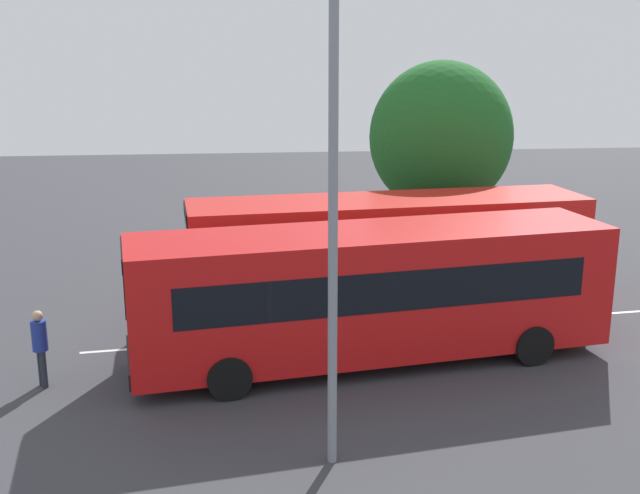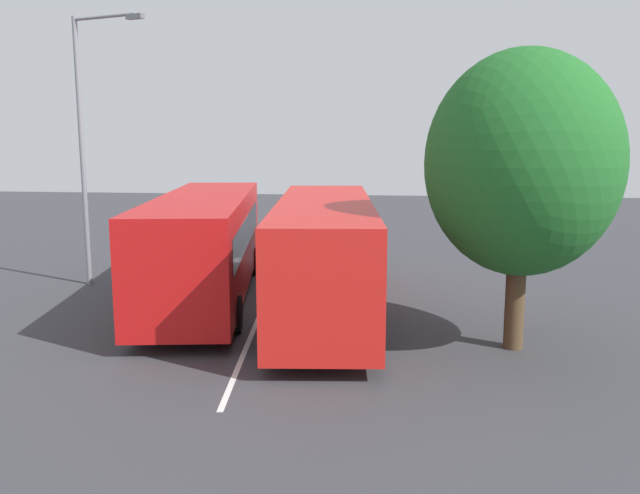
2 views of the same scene
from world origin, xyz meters
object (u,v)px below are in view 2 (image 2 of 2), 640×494
Objects in this scene: pedestrian at (240,231)px; depot_tree at (522,164)px; bus_far_left at (325,251)px; bus_center_left at (205,242)px; street_lamp at (87,134)px.

pedestrian is 0.25× the size of depot_tree.
pedestrian is (8.25, 4.33, -0.69)m from bus_far_left.
bus_center_left is at bearing 67.98° from bus_far_left.
bus_far_left is 5.89m from depot_tree.
bus_far_left is 1.31× the size of street_lamp.
bus_far_left is at bearing -115.23° from bus_center_left.
street_lamp is (1.35, 4.11, 3.14)m from bus_center_left.
bus_center_left is 1.32× the size of street_lamp.
bus_center_left is 7.23m from pedestrian.
street_lamp is at bearing 67.75° from depot_tree.
street_lamp reaches higher than bus_center_left.
bus_far_left is at bearing -5.53° from pedestrian.
pedestrian is at bearing -3.54° from bus_center_left.
bus_center_left is 5.35m from street_lamp.
pedestrian is 0.20× the size of street_lamp.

